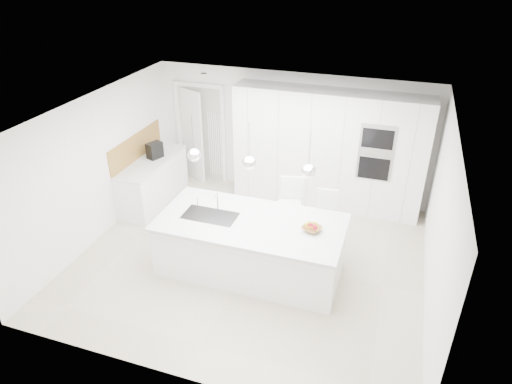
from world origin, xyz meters
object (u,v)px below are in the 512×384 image
(bar_stool_left, at_px, (289,213))
(bar_stool_right, at_px, (324,223))
(fruit_bowl, at_px, (312,229))
(espresso_machine, at_px, (155,150))
(island_base, at_px, (250,248))

(bar_stool_left, bearing_deg, bar_stool_right, -14.48)
(fruit_bowl, distance_m, espresso_machine, 3.80)
(espresso_machine, xyz_separation_m, bar_stool_right, (3.51, -0.73, -0.51))
(island_base, height_order, espresso_machine, espresso_machine)
(bar_stool_right, bearing_deg, espresso_machine, 161.64)
(island_base, height_order, fruit_bowl, fruit_bowl)
(island_base, distance_m, bar_stool_right, 1.35)
(island_base, relative_size, espresso_machine, 8.92)
(espresso_machine, height_order, bar_stool_left, espresso_machine)
(fruit_bowl, bearing_deg, bar_stool_right, 86.52)
(island_base, distance_m, espresso_machine, 3.08)
(island_base, xyz_separation_m, espresso_machine, (-2.53, 1.65, 0.63))
(espresso_machine, bearing_deg, bar_stool_right, 9.35)
(island_base, height_order, bar_stool_left, bar_stool_left)
(bar_stool_left, xyz_separation_m, bar_stool_right, (0.61, -0.01, -0.06))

